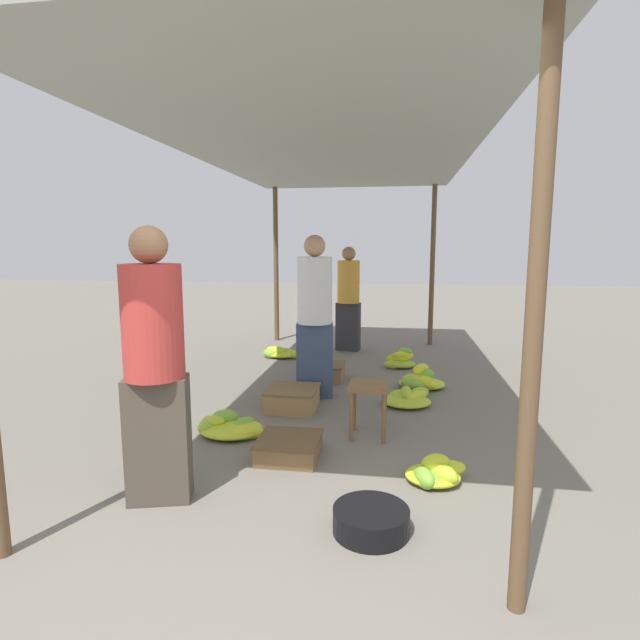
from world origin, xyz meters
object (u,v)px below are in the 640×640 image
Objects in this scene: banana_pile_right_2 at (408,398)px; shopper_walking_mid at (349,297)px; vendor_foreground at (155,363)px; banana_pile_right_3 at (399,360)px; crate_mid at (326,371)px; banana_pile_left_1 at (280,353)px; shopper_walking_far at (315,314)px; banana_pile_left_0 at (230,427)px; basin_black at (371,520)px; banana_pile_right_0 at (435,473)px; banana_pile_right_1 at (420,381)px; stool at (369,395)px; crate_far at (289,448)px; crate_near at (292,398)px.

shopper_walking_mid is (-0.88, 2.63, 0.78)m from banana_pile_right_2.
banana_pile_right_2 is at bearing 54.00° from vendor_foreground.
banana_pile_right_3 is 0.96× the size of crate_mid.
shopper_walking_far reaches higher than banana_pile_left_1.
banana_pile_right_3 reaches higher than banana_pile_left_0.
banana_pile_right_0 is (0.41, 0.69, -0.00)m from basin_black.
banana_pile_right_1 is 0.63m from banana_pile_right_2.
banana_pile_right_3 is at bearing 87.51° from basin_black.
vendor_foreground is at bearing -101.91° from crate_mid.
shopper_walking_mid is at bearing 117.19° from banana_pile_right_1.
banana_pile_left_1 is at bearing 114.19° from shopper_walking_far.
stool is 1.06× the size of basin_black.
banana_pile_right_3 reaches higher than crate_mid.
crate_far is (0.62, -0.41, 0.02)m from banana_pile_left_0.
vendor_foreground is 2.05m from banana_pile_right_0.
crate_mid is at bearing -53.29° from banana_pile_left_1.
banana_pile_right_1 is 1.33× the size of banana_pile_right_3.
banana_pile_left_1 is 1.40m from shopper_walking_mid.
shopper_walking_mid reaches higher than banana_pile_right_1.
banana_pile_right_3 is at bearing 61.39° from banana_pile_left_0.
banana_pile_right_3 is 3.24m from crate_far.
banana_pile_right_1 is at bearing 22.60° from shopper_walking_far.
crate_far is at bearing -75.59° from banana_pile_left_1.
stool is at bearing -63.23° from banana_pile_left_1.
banana_pile_right_1 is at bearing 75.44° from banana_pile_right_2.
banana_pile_left_1 is (-1.48, 2.94, -0.31)m from stool.
banana_pile_right_3 is at bearing 83.89° from stool.
banana_pile_left_0 is 1.01× the size of banana_pile_left_1.
banana_pile_left_0 is 3.87m from shopper_walking_mid.
banana_pile_right_1 is (0.52, 1.57, -0.29)m from stool.
crate_near reaches higher than banana_pile_left_0.
crate_far is at bearing -88.97° from crate_mid.
banana_pile_right_1 is at bearing 57.92° from vendor_foreground.
crate_mid is at bearing 88.41° from shopper_walking_far.
banana_pile_left_0 is 0.86m from crate_near.
basin_black is 4.06m from banana_pile_right_3.
crate_near reaches higher than crate_mid.
banana_pile_right_3 is 1.94m from shopper_walking_far.
banana_pile_left_0 is 1.16× the size of banana_pile_right_2.
crate_mid is at bearing 81.30° from crate_near.
vendor_foreground is 1.08× the size of shopper_walking_mid.
stool is 0.75× the size of banana_pile_left_1.
vendor_foreground reaches higher than stool.
shopper_walking_far is at bearing 92.17° from crate_far.
vendor_foreground is 4.26m from banana_pile_right_3.
banana_pile_right_3 is 0.27× the size of shopper_walking_mid.
banana_pile_right_0 is 0.97× the size of crate_near.
vendor_foreground is at bearing -93.78° from banana_pile_left_0.
banana_pile_right_3 is at bearing 68.11° from vendor_foreground.
banana_pile_left_1 is 1.43m from crate_mid.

